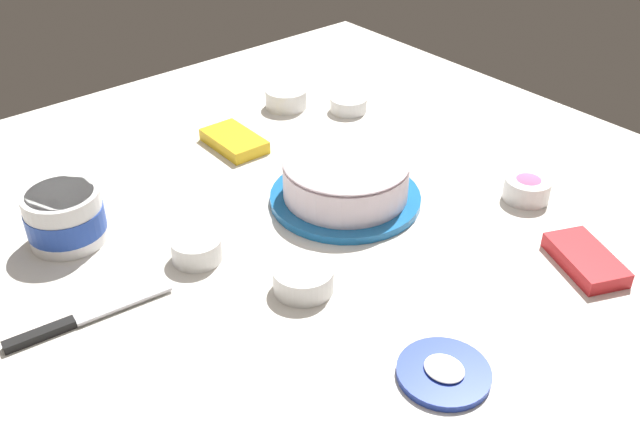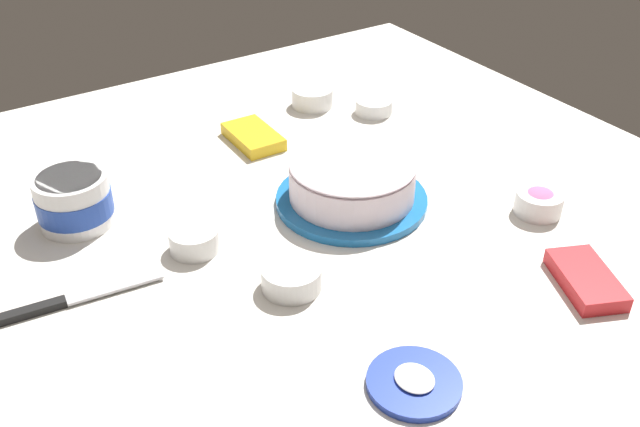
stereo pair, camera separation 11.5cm
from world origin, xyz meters
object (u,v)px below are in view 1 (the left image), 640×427
frosting_tub_lid (444,372)px  candy_box_upper (585,260)px  spreading_knife (75,321)px  candy_box_lower (234,141)px  sprinkle_bowl_green (349,104)px  sprinkle_bowl_orange (197,248)px  sprinkle_bowl_rainbow (303,278)px  frosted_cake (346,181)px  frosting_tub (65,216)px  sprinkle_bowl_pink (527,187)px  sprinkle_bowl_yellow (286,98)px

frosting_tub_lid → candy_box_upper: candy_box_upper is taller
spreading_knife → candy_box_lower: candy_box_lower is taller
sprinkle_bowl_green → sprinkle_bowl_orange: bearing=-65.5°
sprinkle_bowl_rainbow → candy_box_lower: sprinkle_bowl_rainbow is taller
spreading_knife → sprinkle_bowl_green: (-0.26, 0.74, 0.01)m
spreading_knife → frosting_tub_lid: bearing=39.2°
spreading_knife → candy_box_lower: 0.54m
frosted_cake → sprinkle_bowl_green: 0.36m
frosting_tub → sprinkle_bowl_green: frosting_tub is taller
spreading_knife → candy_box_lower: (-0.29, 0.46, 0.01)m
frosted_cake → candy_box_lower: (-0.29, -0.04, -0.03)m
sprinkle_bowl_green → candy_box_lower: 0.28m
sprinkle_bowl_green → candy_box_lower: (-0.02, -0.28, -0.00)m
sprinkle_bowl_pink → frosting_tub: bearing=-120.8°
sprinkle_bowl_pink → sprinkle_bowl_green: 0.46m
frosted_cake → sprinkle_bowl_green: (-0.27, 0.25, -0.03)m
candy_box_lower → candy_box_upper: same height
frosting_tub_lid → sprinkle_bowl_green: 0.78m
sprinkle_bowl_orange → candy_box_upper: bearing=48.2°
sprinkle_bowl_green → candy_box_upper: size_ratio=0.60×
frosting_tub → sprinkle_bowl_orange: size_ratio=1.56×
sprinkle_bowl_orange → frosting_tub: bearing=-143.1°
sprinkle_bowl_orange → sprinkle_bowl_pink: bearing=67.5°
frosting_tub → sprinkle_bowl_rainbow: bearing=32.1°
sprinkle_bowl_green → frosted_cake: bearing=-42.7°
frosting_tub_lid → candy_box_lower: (-0.68, 0.14, 0.01)m
sprinkle_bowl_green → candy_box_upper: 0.64m
frosted_cake → sprinkle_bowl_yellow: (-0.37, 0.15, -0.02)m
frosting_tub_lid → sprinkle_bowl_pink: 0.47m
candy_box_upper → sprinkle_bowl_orange: bearing=-108.1°
spreading_knife → sprinkle_bowl_pink: (0.20, 0.74, 0.02)m
sprinkle_bowl_yellow → frosting_tub: bearing=-73.6°
sprinkle_bowl_pink → candy_box_upper: size_ratio=0.60×
sprinkle_bowl_pink → frosting_tub_lid: bearing=-65.9°
frosting_tub → sprinkle_bowl_green: size_ratio=1.55×
sprinkle_bowl_green → candy_box_lower: bearing=-94.9°
sprinkle_bowl_rainbow → sprinkle_bowl_yellow: sprinkle_bowl_yellow is taller
sprinkle_bowl_green → sprinkle_bowl_orange: (0.24, -0.53, 0.00)m
frosting_tub → spreading_knife: bearing=-21.7°
frosting_tub_lid → spreading_knife: size_ratio=0.51×
frosted_cake → sprinkle_bowl_yellow: 0.40m
sprinkle_bowl_green → sprinkle_bowl_orange: sprinkle_bowl_orange is taller
sprinkle_bowl_green → candy_box_upper: sprinkle_bowl_green is taller
frosting_tub_lid → frosted_cake: bearing=155.5°
sprinkle_bowl_green → sprinkle_bowl_rainbow: bearing=-48.1°
frosting_tub_lid → frosting_tub: bearing=-157.7°
spreading_knife → sprinkle_bowl_rainbow: 0.32m
frosting_tub → candy_box_upper: bearing=45.2°
sprinkle_bowl_yellow → sprinkle_bowl_orange: (0.34, -0.44, -0.00)m
frosting_tub_lid → sprinkle_bowl_pink: size_ratio=1.51×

